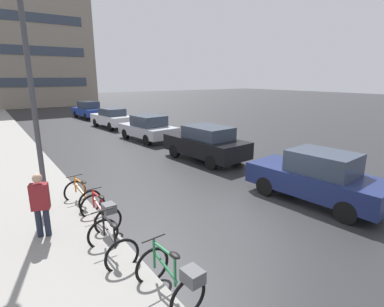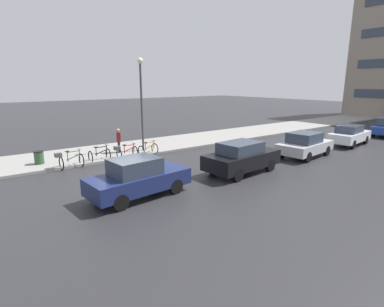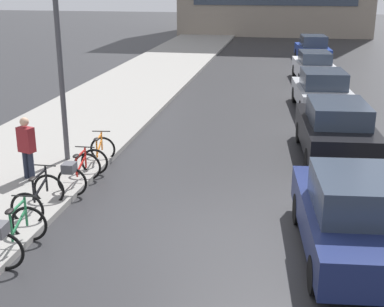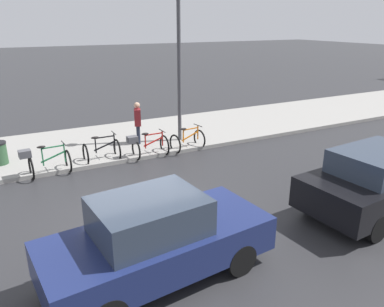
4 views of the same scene
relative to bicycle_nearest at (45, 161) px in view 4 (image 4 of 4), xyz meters
The scene contains 10 objects.
ground_plane 4.00m from the bicycle_nearest, 24.28° to the left, with size 140.00×140.00×0.00m, color #28282B.
sidewalk_kerb 11.88m from the bicycle_nearest, 101.58° to the left, with size 4.80×60.00×0.14m, color gray.
bicycle_nearest is the anchor object (origin of this frame).
bicycle_second 1.92m from the bicycle_nearest, 102.37° to the left, with size 0.76×1.15×1.00m.
bicycle_third 3.37m from the bicycle_nearest, 91.85° to the left, with size 0.78×1.42×0.93m.
bicycle_farthest 5.01m from the bicycle_nearest, 91.89° to the left, with size 0.87×1.25×0.92m.
car_navy 6.18m from the bicycle_nearest, 11.14° to the left, with size 2.14×4.38×1.66m.
car_black 9.43m from the bicycle_nearest, 48.88° to the left, with size 2.23×4.42×1.65m.
pedestrian 3.89m from the bicycle_nearest, 112.48° to the left, with size 0.46×0.36×1.72m.
streetlamp 6.30m from the bicycle_nearest, 102.49° to the left, with size 0.39×0.39×6.18m.
Camera 4 is at (7.97, -2.60, 4.56)m, focal length 35.00 mm.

